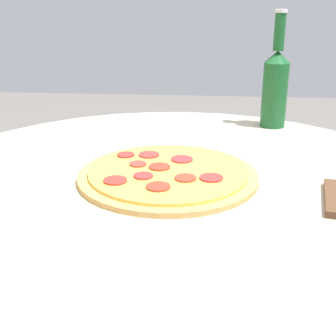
% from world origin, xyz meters
% --- Properties ---
extents(table, '(1.05, 1.05, 0.70)m').
position_xyz_m(table, '(0.00, 0.00, 0.54)').
color(table, '#B2A893').
rests_on(table, ground_plane).
extents(pizza, '(0.33, 0.33, 0.02)m').
position_xyz_m(pizza, '(0.02, 0.01, 0.70)').
color(pizza, tan).
rests_on(pizza, table).
extents(beer_bottle, '(0.06, 0.06, 0.28)m').
position_xyz_m(beer_bottle, '(0.40, -0.22, 0.80)').
color(beer_bottle, '#195628').
rests_on(beer_bottle, table).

